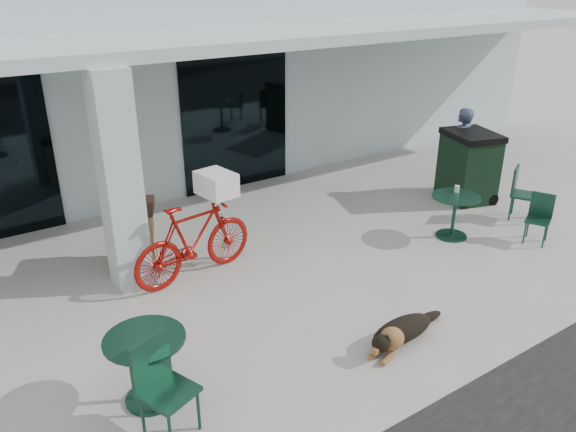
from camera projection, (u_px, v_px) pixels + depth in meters
ground at (304, 322)px, 7.36m from camera, size 80.00×80.00×0.00m
building at (92, 64)px, 12.92m from camera, size 22.00×7.00×4.50m
storefront_glass_right at (236, 124)px, 11.53m from camera, size 2.40×0.06×2.70m
column at (120, 182)px, 7.72m from camera, size 0.50×0.50×3.12m
overhang at (174, 42)px, 8.81m from camera, size 22.00×2.80×0.18m
bicycle at (194, 240)px, 8.24m from camera, size 2.06×0.86×1.20m
laundry_basket at (216, 184)px, 8.20m from camera, size 0.51×0.64×0.34m
dog at (402, 329)px, 6.93m from camera, size 1.13×0.66×0.36m
cup_near_dog at (150, 342)px, 6.89m from camera, size 0.08×0.08×0.10m
cafe_table_near at (148, 369)px, 5.89m from camera, size 0.93×0.93×0.80m
cafe_chair_near at (168, 391)px, 5.41m from camera, size 0.62×0.65×1.04m
cafe_table_far at (454, 216)px, 9.60m from camera, size 0.89×0.89×0.76m
cafe_chair_far_a at (524, 194)px, 10.24m from camera, size 0.62×0.64×0.98m
cafe_chair_far_b at (538, 220)px, 9.37m from camera, size 0.53×0.52×0.84m
person at (459, 150)px, 11.47m from camera, size 0.67×0.47×1.74m
cup_on_table at (457, 189)px, 9.58m from camera, size 0.09×0.09×0.11m
trash_receptacle at (137, 233)px, 8.67m from camera, size 0.79×0.79×1.02m
wheeled_bin at (468, 166)px, 11.10m from camera, size 1.13×1.28×1.37m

